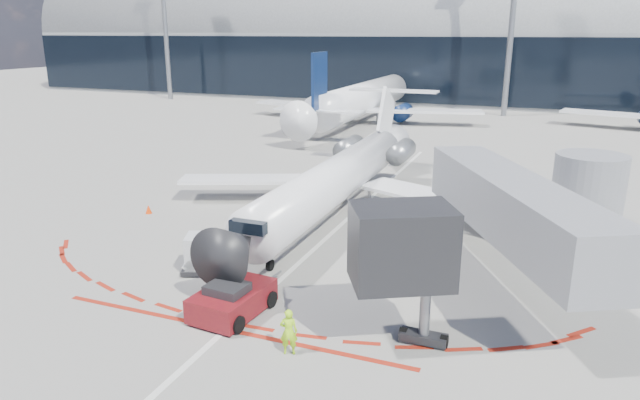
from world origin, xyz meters
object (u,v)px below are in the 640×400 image
at_px(regional_jet, 341,175).
at_px(ramp_worker, 289,332).
at_px(pushback_tug, 232,300).
at_px(uld_container, 203,254).

height_order(regional_jet, ramp_worker, regional_jet).
height_order(pushback_tug, uld_container, uld_container).
bearing_deg(pushback_tug, regional_jet, 97.53).
bearing_deg(pushback_tug, ramp_worker, -23.69).
bearing_deg(regional_jet, pushback_tug, -87.87).
relative_size(regional_jet, ramp_worker, 16.20).
distance_m(regional_jet, ramp_worker, 15.85).
xyz_separation_m(pushback_tug, ramp_worker, (3.11, -1.73, 0.21)).
height_order(regional_jet, pushback_tug, regional_jet).
bearing_deg(ramp_worker, pushback_tug, -47.30).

